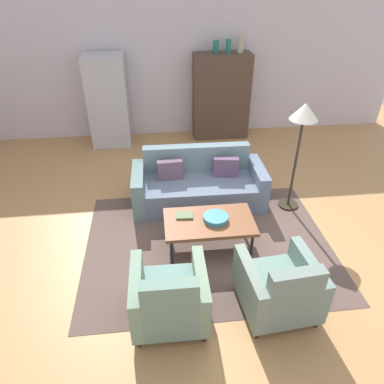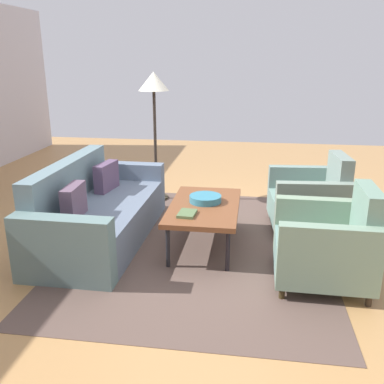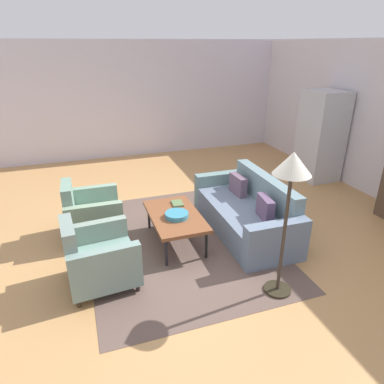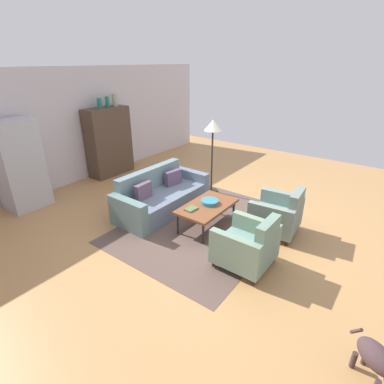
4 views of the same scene
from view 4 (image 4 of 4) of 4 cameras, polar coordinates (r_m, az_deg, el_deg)
ground_plane at (r=5.84m, az=3.14°, el=-5.82°), size 11.24×11.24×0.00m
wall_back at (r=8.15m, az=-21.50°, el=11.82°), size 9.37×0.12×2.80m
area_rug at (r=5.73m, az=2.43°, el=-6.43°), size 3.40×2.60×0.01m
couch at (r=6.22m, az=-6.20°, el=-0.97°), size 2.11×0.92×0.86m
coffee_table at (r=5.50m, az=2.93°, el=-2.90°), size 1.20×0.70×0.45m
armchair_left at (r=4.60m, az=10.96°, el=-10.35°), size 0.81×0.81×0.88m
armchair_right at (r=5.58m, az=16.49°, el=-4.42°), size 0.86×0.86×0.88m
fruit_bowl at (r=5.54m, az=3.45°, el=-1.89°), size 0.33×0.33×0.07m
book_stack at (r=5.31m, az=-0.14°, el=-3.29°), size 0.24×0.18×0.03m
cabinet at (r=8.35m, az=-15.80°, el=9.30°), size 1.20×0.51×1.80m
vase_tall at (r=8.07m, az=-17.48°, el=16.07°), size 0.12×0.12×0.25m
vase_round at (r=8.22m, az=-16.06°, el=16.42°), size 0.10×0.10×0.27m
vase_small at (r=8.37m, az=-14.70°, el=16.86°), size 0.14×0.14×0.31m
refrigerator at (r=7.10m, az=-30.43°, el=4.50°), size 0.80×0.73×1.85m
floor_lamp at (r=6.73m, az=4.04°, el=11.48°), size 0.40×0.40×1.72m
dog at (r=3.68m, az=32.53°, el=-25.85°), size 0.50×0.58×0.48m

